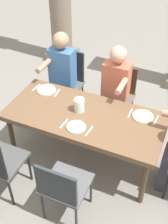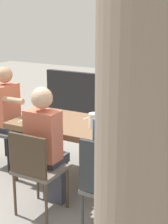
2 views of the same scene
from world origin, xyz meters
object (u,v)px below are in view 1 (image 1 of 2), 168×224
object	(u,v)px
chair_mid_south	(63,187)
water_pitcher	(79,106)
dining_table	(85,119)
plate_0	(46,90)
diner_woman_green	(60,76)
plate_2	(143,116)
chair_west_north	(68,79)
chair_mid_north	(118,93)
diner_guest_third	(114,91)
plate_1	(76,127)

from	to	relation	value
chair_mid_south	water_pitcher	bearing A→B (deg)	104.12
dining_table	plate_0	bearing A→B (deg)	159.04
dining_table	diner_woman_green	bearing A→B (deg)	135.16
plate_0	plate_2	xyz separation A→B (m)	(1.25, -0.01, 0.00)
chair_west_north	chair_mid_north	size ratio (longest dim) A/B	1.07
diner_guest_third	plate_2	xyz separation A→B (m)	(0.48, -0.40, 0.05)
chair_west_north	chair_mid_south	bearing A→B (deg)	-65.16
plate_0	plate_2	distance (m)	1.25
chair_west_north	chair_mid_north	xyz separation A→B (m)	(0.77, -0.01, -0.02)
diner_guest_third	plate_1	size ratio (longest dim) A/B	6.03
dining_table	plate_0	size ratio (longest dim) A/B	7.39
chair_west_north	diner_guest_third	world-z (taller)	diner_guest_third
chair_mid_north	plate_0	distance (m)	0.99
plate_0	plate_1	xyz separation A→B (m)	(0.64, -0.47, 0.00)
chair_mid_north	plate_1	xyz separation A→B (m)	(-0.13, -1.06, 0.22)
plate_0	water_pitcher	size ratio (longest dim) A/B	1.52
plate_2	water_pitcher	size ratio (longest dim) A/B	1.50
chair_mid_north	diner_woman_green	world-z (taller)	diner_woman_green
plate_0	plate_2	size ratio (longest dim) A/B	1.01
diner_guest_third	water_pitcher	size ratio (longest dim) A/B	7.97
diner_guest_third	plate_0	world-z (taller)	diner_guest_third
chair_mid_south	plate_2	size ratio (longest dim) A/B	3.57
chair_mid_south	plate_0	bearing A→B (deg)	125.55
diner_woman_green	water_pitcher	bearing A→B (deg)	-46.98
diner_woman_green	plate_0	distance (m)	0.40
diner_woman_green	chair_mid_north	bearing A→B (deg)	13.92
chair_mid_south	diner_guest_third	xyz separation A→B (m)	(0.00, 1.47, 0.18)
chair_mid_north	water_pitcher	distance (m)	0.87
plate_0	chair_mid_north	bearing A→B (deg)	37.48
dining_table	chair_mid_north	distance (m)	0.86
chair_mid_north	plate_0	xyz separation A→B (m)	(-0.77, -0.59, 0.22)
plate_1	water_pitcher	xyz separation A→B (m)	(-0.09, 0.27, 0.06)
diner_woman_green	plate_1	size ratio (longest dim) A/B	6.18
chair_mid_south	plate_2	distance (m)	1.19
chair_mid_north	diner_guest_third	size ratio (longest dim) A/B	0.69
diner_guest_third	chair_mid_north	bearing A→B (deg)	90.87
chair_mid_south	diner_guest_third	distance (m)	1.48
chair_mid_south	diner_guest_third	size ratio (longest dim) A/B	0.67
dining_table	chair_west_north	world-z (taller)	chair_west_north
plate_1	diner_guest_third	bearing A→B (deg)	81.22
chair_west_north	plate_2	world-z (taller)	chair_west_north
chair_mid_north	plate_0	size ratio (longest dim) A/B	3.60
chair_mid_north	chair_mid_south	size ratio (longest dim) A/B	1.02
chair_mid_south	dining_table	bearing A→B (deg)	99.11
plate_1	diner_woman_green	bearing A→B (deg)	126.57
chair_west_north	diner_guest_third	xyz separation A→B (m)	(0.78, -0.20, 0.15)
plate_1	plate_2	distance (m)	0.77
chair_west_north	plate_2	size ratio (longest dim) A/B	3.91
chair_west_north	plate_1	bearing A→B (deg)	-59.01
dining_table	water_pitcher	distance (m)	0.17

